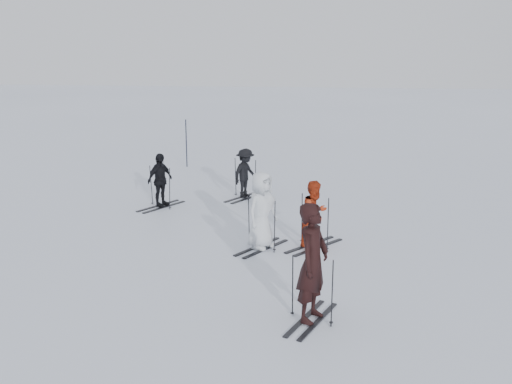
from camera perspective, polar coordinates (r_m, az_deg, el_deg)
ground at (r=13.36m, az=-0.64°, el=-5.19°), size 120.00×120.00×0.00m
skier_near_dark at (r=9.39m, az=5.69°, el=-7.19°), size 0.70×0.85×1.99m
skier_red at (r=13.01m, az=5.90°, el=-2.28°), size 0.91×0.94×1.52m
skier_grey at (r=12.80m, az=0.56°, el=-1.93°), size 0.91×1.02×1.76m
skier_uphill_left at (r=16.52m, az=-9.57°, el=1.10°), size 0.76×0.97×1.53m
skier_uphill_far at (r=17.32m, az=-1.08°, el=1.82°), size 0.95×1.11×1.49m
skis_near_dark at (r=9.55m, az=5.63°, el=-9.55°), size 1.77×1.33×1.15m
skis_red at (r=13.05m, az=5.89°, el=-2.85°), size 1.92×1.76×1.25m
skis_grey at (r=12.87m, az=0.56°, el=-3.11°), size 1.87×1.59×1.20m
skis_uphill_left at (r=16.55m, az=-9.55°, el=0.58°), size 1.90×1.58×1.22m
skis_uphill_far at (r=17.34m, az=-1.07°, el=1.43°), size 1.95×1.63×1.26m
piste_marker at (r=22.24m, az=-6.98°, el=4.85°), size 0.05×0.05×1.84m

